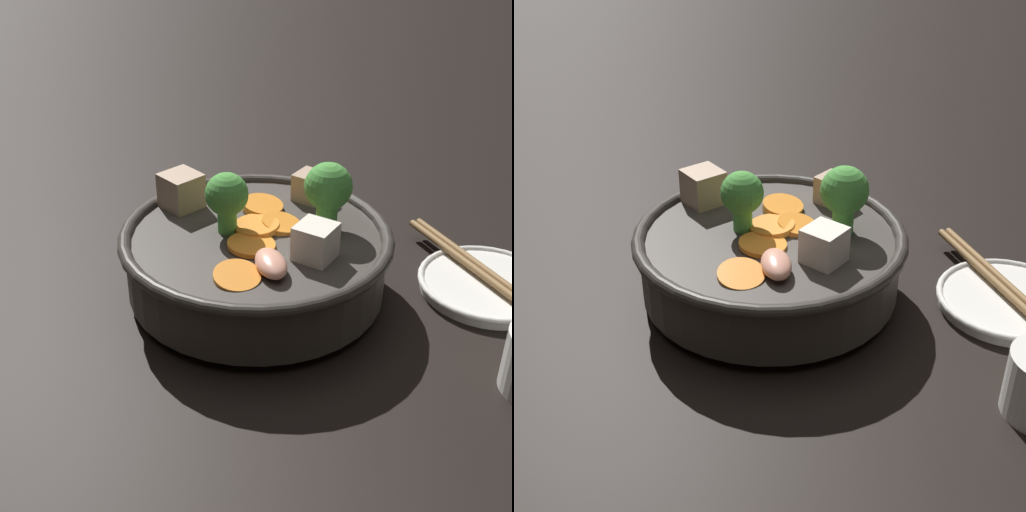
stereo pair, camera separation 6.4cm
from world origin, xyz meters
TOP-DOWN VIEW (x-y plane):
  - ground_plane at (0.00, 0.00)m, footprint 3.00×3.00m
  - stirfry_bowl at (-0.00, 0.00)m, footprint 0.24×0.24m
  - side_saucer at (0.12, 0.18)m, footprint 0.13×0.13m
  - chopsticks_pair at (0.12, 0.18)m, footprint 0.23×0.06m

SIDE VIEW (x-z plane):
  - ground_plane at x=0.00m, z-range 0.00..0.00m
  - side_saucer at x=0.12m, z-range 0.00..0.01m
  - chopsticks_pair at x=0.12m, z-range 0.01..0.02m
  - stirfry_bowl at x=0.00m, z-range -0.02..0.11m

